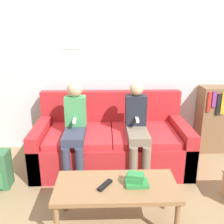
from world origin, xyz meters
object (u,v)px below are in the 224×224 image
couch (112,143)px  coffee_table (116,190)px  person_left (75,125)px  person_right (137,126)px  bookshelf (213,119)px  tv_remote (105,185)px

couch → coffee_table: size_ratio=1.81×
person_left → person_right: size_ratio=1.01×
couch → coffee_table: (0.01, -1.08, 0.07)m
coffee_table → person_right: 0.94m
bookshelf → couch: bearing=-166.3°
person_left → bookshelf: person_left is taller
coffee_table → person_right: person_right is taller
person_left → person_right: bearing=-0.4°
couch → person_right: 0.47m
coffee_table → tv_remote: tv_remote is taller
person_right → couch: bearing=142.0°
bookshelf → person_left: bearing=-163.0°
person_left → tv_remote: size_ratio=6.54×
coffee_table → person_left: size_ratio=0.95×
person_right → person_left: bearing=179.6°
tv_remote → person_left: bearing=144.6°
person_left → bookshelf: bearing=17.0°
person_right → tv_remote: 0.97m
couch → coffee_table: 1.09m
couch → bookshelf: bearing=13.7°
couch → person_left: (-0.42, -0.22, 0.32)m
coffee_table → tv_remote: bearing=-169.8°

